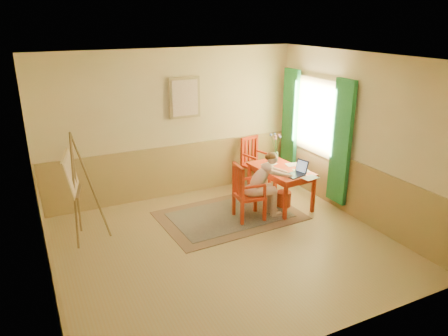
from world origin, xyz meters
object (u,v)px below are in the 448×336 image
chair_left (246,192)px  figure (263,182)px  laptop (297,172)px  chair_back (254,162)px  easel (73,178)px  table (281,173)px

chair_left → figure: figure is taller
laptop → chair_left: bearing=170.9°
chair_back → figure: 1.49m
laptop → easel: easel is taller
laptop → easel: (-3.60, 0.67, 0.27)m
laptop → easel: size_ratio=0.26×
chair_back → easel: (-3.60, -0.79, 0.53)m
chair_left → chair_back: 1.60m
figure → easel: bearing=169.2°
chair_left → easel: bearing=168.9°
table → chair_left: 0.90m
laptop → figure: bearing=170.4°
table → chair_back: size_ratio=1.23×
chair_left → laptop: chair_left is taller
table → figure: size_ratio=1.07×
chair_back → easel: 3.72m
laptop → easel: bearing=169.4°
chair_left → figure: bearing=-8.1°
figure → laptop: (0.61, -0.10, 0.12)m
chair_back → easel: easel is taller
easel → figure: bearing=-10.8°
table → chair_back: (0.06, 1.06, -0.12)m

